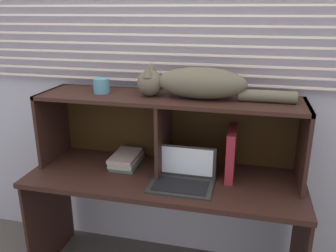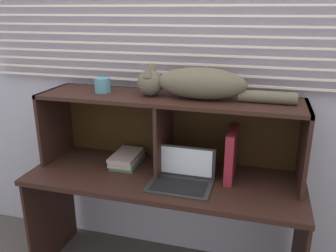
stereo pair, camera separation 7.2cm
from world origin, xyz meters
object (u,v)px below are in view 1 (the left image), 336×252
book_stack (127,159)px  laptop (182,177)px  binder_upright (231,153)px  small_basket (101,86)px  cat (196,83)px

book_stack → laptop: bearing=-22.9°
binder_upright → small_basket: 0.85m
binder_upright → book_stack: size_ratio=1.12×
binder_upright → cat: bearing=-180.0°
cat → book_stack: cat is taller
laptop → binder_upright: 0.32m
cat → book_stack: bearing=179.8°
cat → small_basket: bearing=180.0°
cat → book_stack: (-0.42, 0.00, -0.50)m
cat → laptop: bearing=-102.2°
binder_upright → book_stack: 0.65m
laptop → small_basket: (-0.52, 0.16, 0.46)m
book_stack → small_basket: (-0.14, -0.00, 0.46)m
laptop → book_stack: (-0.39, 0.16, -0.00)m
laptop → cat: bearing=77.8°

